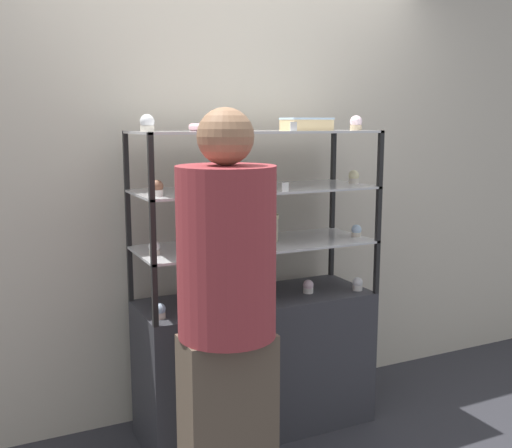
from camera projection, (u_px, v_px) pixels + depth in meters
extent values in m
plane|color=#2D2D33|center=(256.00, 426.00, 3.29)|extent=(20.00, 20.00, 0.00)
cube|color=beige|center=(227.00, 184.00, 3.41)|extent=(8.00, 0.05, 2.60)
cube|color=#333338|center=(256.00, 363.00, 3.23)|extent=(1.25, 0.47, 0.74)
cube|color=black|center=(130.00, 273.00, 3.08)|extent=(0.02, 0.02, 0.29)
cube|color=black|center=(331.00, 251.00, 3.60)|extent=(0.02, 0.02, 0.29)
cube|color=black|center=(155.00, 296.00, 2.68)|extent=(0.02, 0.02, 0.29)
cube|color=black|center=(377.00, 267.00, 3.21)|extent=(0.02, 0.02, 0.29)
cube|color=silver|center=(256.00, 244.00, 3.12)|extent=(1.25, 0.47, 0.01)
cube|color=black|center=(128.00, 218.00, 3.03)|extent=(0.02, 0.02, 0.29)
cube|color=black|center=(332.00, 204.00, 3.55)|extent=(0.02, 0.02, 0.29)
cube|color=black|center=(153.00, 232.00, 2.63)|extent=(0.02, 0.02, 0.29)
cube|color=black|center=(379.00, 214.00, 3.16)|extent=(0.02, 0.02, 0.29)
cube|color=silver|center=(256.00, 189.00, 3.07)|extent=(1.25, 0.47, 0.01)
cube|color=black|center=(126.00, 160.00, 2.98)|extent=(0.02, 0.02, 0.29)
cube|color=black|center=(333.00, 155.00, 3.51)|extent=(0.02, 0.02, 0.29)
cube|color=black|center=(151.00, 166.00, 2.59)|extent=(0.02, 0.02, 0.29)
cube|color=black|center=(380.00, 159.00, 3.11)|extent=(0.02, 0.02, 0.29)
cube|color=silver|center=(256.00, 132.00, 3.02)|extent=(1.25, 0.47, 0.01)
cylinder|color=beige|center=(262.00, 230.00, 3.18)|extent=(0.18, 0.18, 0.12)
cylinder|color=#F4EAB2|center=(262.00, 216.00, 3.16)|extent=(0.18, 0.18, 0.02)
cube|color=#DBBC84|center=(307.00, 125.00, 3.08)|extent=(0.24, 0.15, 0.06)
cube|color=silver|center=(307.00, 119.00, 3.08)|extent=(0.24, 0.16, 0.01)
cylinder|color=beige|center=(160.00, 315.00, 2.82)|extent=(0.05, 0.05, 0.03)
sphere|color=silver|center=(160.00, 309.00, 2.82)|extent=(0.06, 0.06, 0.06)
cylinder|color=white|center=(207.00, 304.00, 2.99)|extent=(0.05, 0.05, 0.03)
sphere|color=#8C5B42|center=(207.00, 298.00, 2.99)|extent=(0.06, 0.06, 0.06)
cylinder|color=white|center=(264.00, 299.00, 3.07)|extent=(0.05, 0.05, 0.03)
sphere|color=#F4EAB2|center=(264.00, 294.00, 3.07)|extent=(0.06, 0.06, 0.06)
cylinder|color=white|center=(308.00, 290.00, 3.24)|extent=(0.05, 0.05, 0.03)
sphere|color=silver|center=(308.00, 285.00, 3.23)|extent=(0.06, 0.06, 0.06)
cylinder|color=white|center=(357.00, 288.00, 3.29)|extent=(0.05, 0.05, 0.03)
sphere|color=white|center=(358.00, 282.00, 3.29)|extent=(0.06, 0.06, 0.06)
cube|color=white|center=(267.00, 305.00, 2.95)|extent=(0.04, 0.00, 0.04)
cylinder|color=beige|center=(154.00, 252.00, 2.84)|extent=(0.05, 0.05, 0.02)
sphere|color=white|center=(154.00, 247.00, 2.84)|extent=(0.06, 0.06, 0.06)
cylinder|color=beige|center=(231.00, 248.00, 2.95)|extent=(0.05, 0.05, 0.02)
sphere|color=#8C5B42|center=(231.00, 242.00, 2.94)|extent=(0.06, 0.06, 0.06)
cylinder|color=beige|center=(356.00, 234.00, 3.30)|extent=(0.05, 0.05, 0.02)
sphere|color=silver|center=(356.00, 230.00, 3.29)|extent=(0.06, 0.06, 0.06)
cube|color=white|center=(236.00, 251.00, 2.83)|extent=(0.04, 0.00, 0.04)
cylinder|color=white|center=(157.00, 193.00, 2.72)|extent=(0.05, 0.05, 0.03)
sphere|color=#8C5B42|center=(157.00, 186.00, 2.72)|extent=(0.06, 0.06, 0.06)
cylinder|color=#CCB28C|center=(267.00, 187.00, 2.96)|extent=(0.05, 0.05, 0.03)
sphere|color=silver|center=(267.00, 181.00, 2.95)|extent=(0.06, 0.06, 0.06)
cylinder|color=beige|center=(354.00, 181.00, 3.28)|extent=(0.05, 0.05, 0.03)
sphere|color=#F4EAB2|center=(354.00, 175.00, 3.28)|extent=(0.06, 0.06, 0.06)
cube|color=white|center=(285.00, 187.00, 2.90)|extent=(0.04, 0.00, 0.04)
cylinder|color=beige|center=(147.00, 129.00, 2.74)|extent=(0.06, 0.06, 0.03)
sphere|color=white|center=(147.00, 121.00, 2.73)|extent=(0.07, 0.07, 0.07)
cylinder|color=white|center=(229.00, 128.00, 2.82)|extent=(0.06, 0.06, 0.03)
sphere|color=silver|center=(229.00, 122.00, 2.82)|extent=(0.07, 0.07, 0.07)
cylinder|color=#CCB28C|center=(356.00, 128.00, 3.22)|extent=(0.06, 0.06, 0.03)
sphere|color=silver|center=(356.00, 122.00, 3.22)|extent=(0.07, 0.07, 0.07)
cube|color=white|center=(294.00, 126.00, 2.87)|extent=(0.04, 0.00, 0.04)
torus|color=#EFB2BC|center=(201.00, 127.00, 2.95)|extent=(0.12, 0.12, 0.04)
cube|color=brown|center=(228.00, 425.00, 2.50)|extent=(0.38, 0.21, 0.79)
cylinder|color=#993338|center=(226.00, 252.00, 2.38)|extent=(0.40, 0.40, 0.69)
sphere|color=#936B4C|center=(225.00, 136.00, 2.30)|extent=(0.22, 0.22, 0.22)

